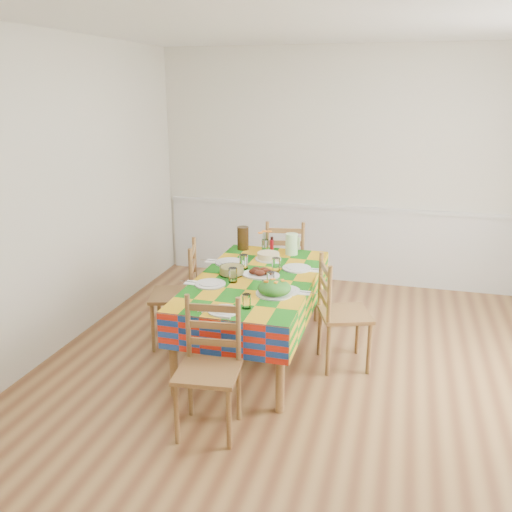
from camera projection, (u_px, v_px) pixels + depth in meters
The scene contains 22 objects.
room at pixel (313, 217), 3.90m from camera, with size 4.58×5.08×2.78m.
wainscot at pixel (346, 242), 6.44m from camera, with size 4.41×0.06×0.92m.
dining_table at pixel (256, 286), 4.61m from camera, with size 0.98×1.82×0.71m.
setting_near_head at pixel (231, 307), 3.90m from camera, with size 0.37×0.25×0.11m.
setting_left_near at pixel (218, 281), 4.42m from camera, with size 0.46×0.27×0.12m.
setting_left_far at pixel (234, 262), 4.89m from camera, with size 0.49×0.29×0.13m.
setting_right_near at pixel (281, 286), 4.31m from camera, with size 0.44×0.25×0.11m.
setting_right_far at pixel (290, 267), 4.76m from camera, with size 0.48×0.28×0.12m.
meat_platter at pixel (260, 273), 4.61m from camera, with size 0.33×0.24×0.06m.
salad_platter at pixel (274, 289), 4.19m from camera, with size 0.29×0.29×0.12m.
pasta_bowl at pixel (232, 270), 4.64m from camera, with size 0.21×0.21×0.08m.
cake at pixel (268, 256), 5.04m from camera, with size 0.24×0.24×0.07m.
serving_utensils at pixel (267, 283), 4.44m from camera, with size 0.13×0.28×0.01m.
flower_vase at pixel (265, 242), 5.29m from camera, with size 0.14×0.11×0.22m.
hot_sauce at pixel (272, 244), 5.28m from camera, with size 0.04×0.04×0.15m, color red.
green_pitcher at pixel (292, 244), 5.19m from camera, with size 0.12×0.12×0.20m, color #BDF0AA.
tea_pitcher at pixel (243, 238), 5.34m from camera, with size 0.11×0.11×0.23m, color black.
name_card at pixel (225, 317), 3.77m from camera, with size 0.07×0.02×0.02m, color silver.
chair_near at pixel (209, 368), 3.61m from camera, with size 0.45×0.43×0.92m.
chair_far at pixel (285, 264), 5.70m from camera, with size 0.48×0.46×0.95m.
chair_left at pixel (179, 295), 4.85m from camera, with size 0.50×0.52×0.95m.
chair_right at pixel (340, 314), 4.46m from camera, with size 0.51×0.53×0.94m.
Camera 1 is at (0.62, -3.77, 2.25)m, focal length 38.00 mm.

